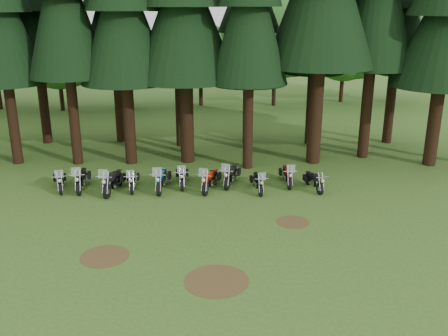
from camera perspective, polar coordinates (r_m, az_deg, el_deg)
The scene contains 22 objects.
ground at distance 20.61m, azimuth -4.29°, elevation -7.12°, with size 120.00×120.00×0.00m, color #385E23.
pine_back_4 at distance 32.11m, azimuth 2.91°, elevation 17.23°, with size 4.94×4.94×13.78m.
decid_2 at distance 44.86m, azimuth -18.22°, elevation 12.44°, with size 6.72×6.53×8.40m.
decid_3 at distance 44.24m, azimuth -10.69°, elevation 12.37°, with size 6.12×5.95×7.65m.
decid_4 at distance 45.19m, azimuth -2.37°, elevation 12.60°, with size 5.93×5.76×7.41m.
decid_5 at distance 45.15m, azimuth 6.47°, elevation 14.87°, with size 8.45×8.21×10.56m.
decid_6 at distance 48.07m, azimuth 14.07°, elevation 13.43°, with size 7.06×6.86×8.82m.
decid_7 at distance 49.44m, azimuth 19.48°, elevation 14.26°, with size 8.44×8.20×10.55m.
dirt_patch_0 at distance 19.09m, azimuth -13.46°, elevation -9.78°, with size 1.80×1.80×0.01m, color #4C3D1E.
dirt_patch_1 at distance 21.50m, azimuth 7.87°, elevation -6.12°, with size 1.40×1.40×0.01m, color #4C3D1E.
dirt_patch_2 at distance 17.10m, azimuth -0.85°, elevation -12.77°, with size 2.20×2.20×0.01m, color #4C3D1E.
motorcycle_0 at distance 26.03m, azimuth -18.24°, elevation -1.44°, with size 0.79×2.13×1.35m.
motorcycle_1 at distance 25.75m, azimuth -15.98°, elevation -1.30°, with size 0.45×2.40×1.51m.
motorcycle_2 at distance 25.01m, azimuth -12.59°, elevation -1.57°, with size 0.82×2.48×1.56m.
motorcycle_3 at distance 25.22m, azimuth -10.41°, elevation -1.45°, with size 0.41×2.11×1.33m.
motorcycle_4 at distance 24.90m, azimuth -7.14°, elevation -1.36°, with size 0.59×2.46×1.54m.
motorcycle_5 at distance 25.37m, azimuth -4.81°, elevation -1.01°, with size 0.42×2.22×1.40m.
motorcycle_6 at distance 24.70m, azimuth -1.60°, elevation -1.43°, with size 1.05×2.32×1.49m.
motorcycle_7 at distance 25.40m, azimuth 0.79°, elevation -0.88°, with size 1.00×2.28×1.46m.
motorcycle_8 at distance 24.60m, azimuth 3.90°, elevation -1.71°, with size 0.39×2.06×1.29m.
motorcycle_9 at distance 25.65m, azimuth 7.23°, elevation -0.89°, with size 0.42×2.21×1.39m.
motorcycle_10 at distance 25.17m, azimuth 10.24°, elevation -1.53°, with size 0.48×2.02×0.83m.
Camera 1 is at (0.20, -18.63, 8.82)m, focal length 40.00 mm.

